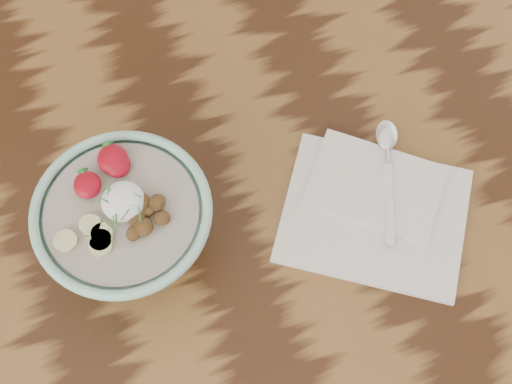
% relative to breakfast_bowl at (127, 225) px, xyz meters
% --- Properties ---
extents(table, '(1.60, 0.90, 0.75)m').
position_rel_breakfast_bowl_xyz_m(table, '(0.10, 0.02, -0.16)').
color(table, '#331B0C').
rests_on(table, ground).
extents(breakfast_bowl, '(0.21, 0.21, 0.14)m').
position_rel_breakfast_bowl_xyz_m(breakfast_bowl, '(0.00, 0.00, 0.00)').
color(breakfast_bowl, '#91C3AF').
rests_on(breakfast_bowl, table).
extents(napkin, '(0.30, 0.29, 0.01)m').
position_rel_breakfast_bowl_xyz_m(napkin, '(0.31, -0.07, -0.07)').
color(napkin, silver).
rests_on(napkin, table).
extents(spoon, '(0.09, 0.18, 0.01)m').
position_rel_breakfast_bowl_xyz_m(spoon, '(0.36, -0.00, -0.05)').
color(spoon, silver).
rests_on(spoon, napkin).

